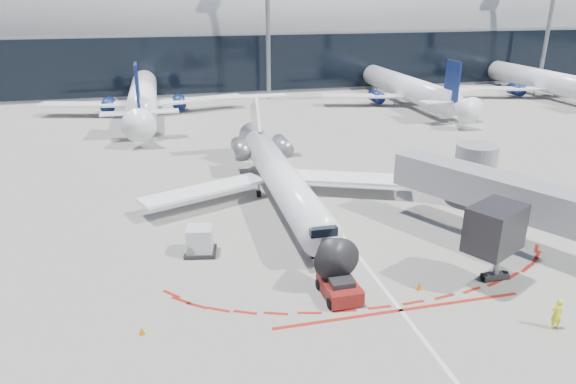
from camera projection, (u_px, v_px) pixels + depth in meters
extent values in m
plane|color=gray|center=(333.00, 223.00, 37.69)|extent=(260.00, 260.00, 0.00)
cube|color=silver|center=(325.00, 212.00, 39.50)|extent=(0.25, 40.00, 0.01)
cube|color=maroon|center=(401.00, 310.00, 27.26)|extent=(14.00, 0.25, 0.01)
cube|color=gray|center=(224.00, 56.00, 94.85)|extent=(150.00, 24.00, 10.00)
cylinder|color=gray|center=(222.00, 28.00, 93.05)|extent=(150.00, 24.00, 24.00)
cube|color=black|center=(233.00, 64.00, 83.92)|extent=(150.00, 0.20, 9.00)
cube|color=gray|center=(484.00, 188.00, 34.28)|extent=(8.22, 12.61, 2.30)
cube|color=black|center=(495.00, 228.00, 28.41)|extent=(3.86, 3.44, 2.60)
cylinder|color=slate|center=(497.00, 261.00, 29.81)|extent=(0.36, 0.36, 2.40)
cube|color=black|center=(495.00, 276.00, 30.16)|extent=(1.60, 0.60, 0.30)
cylinder|color=gray|center=(474.00, 174.00, 40.59)|extent=(3.20, 3.20, 4.80)
cylinder|color=black|center=(470.00, 199.00, 41.36)|extent=(4.00, 4.00, 0.50)
cylinder|color=slate|center=(268.00, 17.00, 77.82)|extent=(0.70, 0.70, 25.00)
cylinder|color=slate|center=(551.00, 14.00, 88.74)|extent=(0.70, 0.70, 25.00)
cylinder|color=white|center=(282.00, 179.00, 39.85)|extent=(2.60, 21.15, 2.60)
cone|color=black|center=(329.00, 248.00, 29.04)|extent=(2.60, 2.69, 2.60)
cone|color=white|center=(254.00, 139.00, 51.01)|extent=(2.60, 3.46, 2.60)
cube|color=black|center=(321.00, 229.00, 30.24)|extent=(1.63, 1.35, 0.53)
cube|color=white|center=(204.00, 190.00, 40.17)|extent=(10.30, 6.10, 0.30)
cube|color=white|center=(348.00, 178.00, 42.77)|extent=(10.30, 6.10, 0.30)
cube|color=white|center=(256.00, 118.00, 49.31)|extent=(0.24, 4.51, 4.59)
cube|color=white|center=(252.00, 97.00, 50.51)|extent=(6.92, 1.54, 0.15)
cylinder|color=slate|center=(241.00, 148.00, 47.00)|extent=(1.44, 3.27, 1.44)
cylinder|color=slate|center=(282.00, 146.00, 47.87)|extent=(1.44, 3.27, 1.44)
cylinder|color=black|center=(313.00, 255.00, 32.55)|extent=(0.21, 0.54, 0.54)
cylinder|color=black|center=(259.00, 194.00, 42.42)|extent=(0.29, 0.62, 0.62)
cylinder|color=black|center=(293.00, 191.00, 43.05)|extent=(0.29, 0.62, 0.62)
cylinder|color=slate|center=(313.00, 251.00, 32.45)|extent=(0.17, 0.17, 1.06)
cube|color=#560F0C|center=(339.00, 288.00, 28.39)|extent=(1.88, 2.95, 0.82)
cube|color=black|center=(341.00, 282.00, 27.95)|extent=(1.30, 1.12, 0.32)
cylinder|color=slate|center=(328.00, 273.00, 30.27)|extent=(0.13, 2.37, 0.09)
cylinder|color=black|center=(330.00, 303.00, 27.36)|extent=(0.27, 0.59, 0.58)
cylinder|color=black|center=(361.00, 299.00, 27.77)|extent=(0.27, 0.59, 0.58)
cylinder|color=black|center=(319.00, 284.00, 29.17)|extent=(0.27, 0.59, 0.58)
cylinder|color=black|center=(347.00, 280.00, 29.58)|extent=(0.27, 0.59, 0.58)
imported|color=#ECFA1A|center=(557.00, 314.00, 25.47)|extent=(0.66, 0.45, 1.74)
cube|color=black|center=(201.00, 251.00, 33.14)|extent=(2.26, 2.02, 0.22)
cube|color=silver|center=(200.00, 239.00, 32.82)|extent=(1.83, 1.75, 1.59)
cylinder|color=black|center=(187.00, 258.00, 32.52)|extent=(0.13, 0.21, 0.20)
cylinder|color=black|center=(212.00, 257.00, 32.61)|extent=(0.13, 0.21, 0.20)
cylinder|color=black|center=(190.00, 248.00, 33.73)|extent=(0.13, 0.21, 0.20)
cylinder|color=black|center=(214.00, 248.00, 33.81)|extent=(0.13, 0.21, 0.20)
cone|color=#DD6404|center=(142.00, 331.00, 25.24)|extent=(0.31, 0.31, 0.43)
cone|color=#DD6404|center=(420.00, 286.00, 29.11)|extent=(0.34, 0.34, 0.48)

